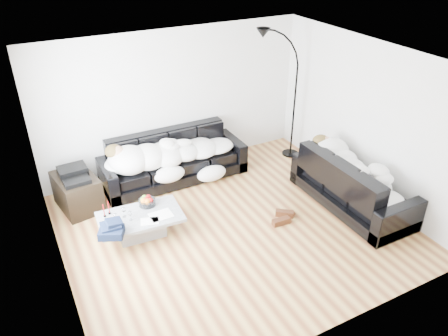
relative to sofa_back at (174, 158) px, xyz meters
name	(u,v)px	position (x,y,z in m)	size (l,w,h in m)	color
ground	(233,226)	(0.26, -1.78, -0.43)	(5.00, 5.00, 0.00)	brown
wall_back	(174,101)	(0.26, 0.47, 0.87)	(5.00, 0.02, 2.60)	silver
wall_left	(49,199)	(-2.24, -1.78, 0.87)	(0.02, 4.50, 2.60)	silver
wall_right	(367,120)	(2.76, -1.78, 0.87)	(0.02, 4.50, 2.60)	silver
ceiling	(235,62)	(0.26, -1.78, 2.17)	(5.00, 5.00, 0.00)	white
sofa_back	(174,158)	(0.00, 0.00, 0.00)	(2.60, 0.90, 0.85)	black
sofa_right	(353,182)	(2.28, -2.16, 0.01)	(2.16, 0.93, 0.87)	black
sleeper_back	(174,148)	(0.00, -0.05, 0.21)	(2.20, 0.76, 0.44)	white
sleeper_right	(355,171)	(2.28, -2.16, 0.22)	(1.85, 0.78, 0.45)	white
teal_cushion	(326,151)	(2.22, -1.49, 0.29)	(0.36, 0.30, 0.20)	#0A4B4C
coffee_table	(141,225)	(-1.07, -1.31, -0.25)	(1.22, 0.71, 0.36)	#939699
fruit_bowl	(147,201)	(-0.88, -1.10, 0.01)	(0.26, 0.26, 0.16)	white
wine_glass_a	(124,212)	(-1.28, -1.23, 0.01)	(0.07, 0.07, 0.16)	white
wine_glass_b	(116,218)	(-1.43, -1.33, 0.01)	(0.07, 0.07, 0.16)	white
wine_glass_c	(130,216)	(-1.22, -1.35, 0.01)	(0.07, 0.07, 0.15)	white
candle_left	(104,211)	(-1.54, -1.10, 0.04)	(0.04, 0.04, 0.21)	maroon
candle_right	(109,208)	(-1.45, -1.06, 0.04)	(0.04, 0.04, 0.21)	maroon
newspaper_a	(161,215)	(-0.79, -1.45, -0.06)	(0.33, 0.25, 0.01)	silver
newspaper_b	(150,221)	(-0.99, -1.52, -0.06)	(0.26, 0.19, 0.01)	silver
navy_jacket	(112,226)	(-1.54, -1.59, 0.10)	(0.36, 0.30, 0.18)	black
shoes	(283,217)	(1.03, -2.01, -0.37)	(0.49, 0.35, 0.11)	#472311
av_cabinet	(77,192)	(-1.75, -0.12, -0.13)	(0.58, 0.85, 0.58)	black
stereo	(74,173)	(-1.75, -0.12, 0.22)	(0.44, 0.34, 0.13)	black
floor_lamp	(295,101)	(2.44, -0.21, 0.71)	(0.83, 0.33, 2.28)	black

